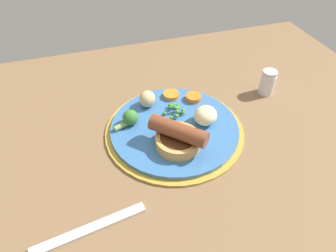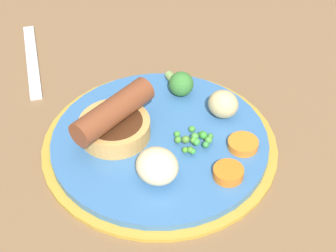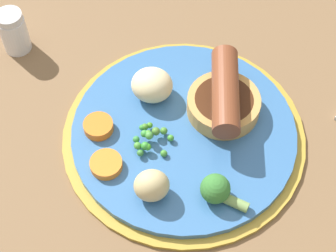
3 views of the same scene
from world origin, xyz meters
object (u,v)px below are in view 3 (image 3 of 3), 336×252
Objects in this scene: dinner_plate at (185,135)px; potato_chunk_1 at (152,186)px; carrot_slice_2 at (98,126)px; pea_pile at (149,138)px; carrot_slice_0 at (106,164)px; potato_chunk_0 at (152,85)px; sausage_pudding at (224,99)px; broccoli_floret_near at (217,190)px; salt_shaker at (14,32)px.

potato_chunk_1 is (3.43, -8.32, 2.67)cm from dinner_plate.
dinner_plate is 8.25× the size of carrot_slice_2.
dinner_plate is 5.85× the size of pea_pile.
potato_chunk_0 is at bearing 110.74° from carrot_slice_0.
sausage_pudding is 8.81cm from potato_chunk_0.
broccoli_floret_near is 0.91× the size of salt_shaker.
carrot_slice_0 is (-0.92, -5.68, -0.46)cm from pea_pile.
potato_chunk_0 is at bearing 137.74° from potato_chunk_1.
carrot_slice_0 is (-2.55, -9.80, 1.33)cm from dinner_plate.
salt_shaker is at bearing -15.23° from broccoli_floret_near.
dinner_plate is at bearing 124.94° from sausage_pudding.
sausage_pudding is at bearing -69.55° from broccoli_floret_near.
carrot_slice_2 is at bearing -134.29° from dinner_plate.
pea_pile is at bearing 5.23° from salt_shaker.
pea_pile reaches higher than carrot_slice_2.
carrot_slice_2 is (-7.06, -7.24, 1.42)cm from dinner_plate.
potato_chunk_0 reaches higher than carrot_slice_0.
potato_chunk_1 is (9.98, -9.06, -0.08)cm from potato_chunk_0.
potato_chunk_0 reaches higher than carrot_slice_2.
sausage_pudding is at bearing 76.87° from carrot_slice_0.
sausage_pudding is 1.69× the size of salt_shaker.
carrot_slice_0 is (3.99, -10.54, -1.42)cm from potato_chunk_0.
dinner_plate is at bearing 68.32° from pea_pile.
carrot_slice_0 is (-11.03, -6.31, -1.04)cm from broccoli_floret_near.
sausage_pudding is at bearing 57.39° from carrot_slice_2.
potato_chunk_1 is at bearing -5.89° from carrot_slice_2.
broccoli_floret_near is at bearing -15.72° from potato_chunk_0.
salt_shaker is at bearing 175.97° from potato_chunk_1.
potato_chunk_1 is at bearing -42.26° from potato_chunk_0.
salt_shaker reaches higher than broccoli_floret_near.
potato_chunk_1 is 1.06× the size of carrot_slice_0.
broccoli_floret_near is 15.61cm from potato_chunk_0.
carrot_slice_0 is 23.13cm from salt_shaker.
sausage_pudding reaches higher than dinner_plate.
potato_chunk_1 reaches higher than carrot_slice_0.
carrot_slice_0 reaches higher than dinner_plate.
carrot_slice_2 is at bearing -150.07° from pea_pile.
pea_pile is (-2.61, -9.44, -1.26)cm from sausage_pudding.
dinner_plate is at bearing 112.42° from potato_chunk_1.
carrot_slice_2 is at bearing 150.42° from carrot_slice_0.
potato_chunk_0 reaches higher than dinner_plate.
potato_chunk_1 is at bearing -39.70° from pea_pile.
sausage_pudding reaches higher than salt_shaker.
sausage_pudding is 28.81cm from salt_shaker.
carrot_slice_0 is at bearing 122.18° from sausage_pudding.
pea_pile is 1.41× the size of carrot_slice_2.
pea_pile is at bearing 140.30° from potato_chunk_1.
pea_pile is at bearing -111.68° from dinner_plate.
dinner_plate is at bearing 45.71° from carrot_slice_2.
broccoli_floret_near reaches higher than dinner_plate.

